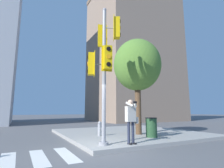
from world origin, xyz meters
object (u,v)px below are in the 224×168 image
at_px(street_tree, 137,65).
at_px(trash_bin, 151,127).
at_px(fire_hydrant, 100,129).
at_px(traffic_signal_pole, 104,56).
at_px(person_photographer, 131,117).

distance_m(street_tree, trash_bin, 3.70).
bearing_deg(fire_hydrant, trash_bin, -36.47).
distance_m(traffic_signal_pole, person_photographer, 2.70).
bearing_deg(person_photographer, trash_bin, 29.21).
height_order(street_tree, fire_hydrant, street_tree).
xyz_separation_m(fire_hydrant, trash_bin, (2.14, -1.58, 0.11)).
bearing_deg(fire_hydrant, traffic_signal_pole, -110.38).
bearing_deg(street_tree, trash_bin, -94.37).
relative_size(fire_hydrant, trash_bin, 0.79).
relative_size(street_tree, fire_hydrant, 7.35).
height_order(traffic_signal_pole, street_tree, traffic_signal_pole).
distance_m(street_tree, fire_hydrant, 4.26).
xyz_separation_m(traffic_signal_pole, person_photographer, (1.06, -0.31, -2.47)).
bearing_deg(traffic_signal_pole, street_tree, 32.50).
distance_m(traffic_signal_pole, fire_hydrant, 4.03).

